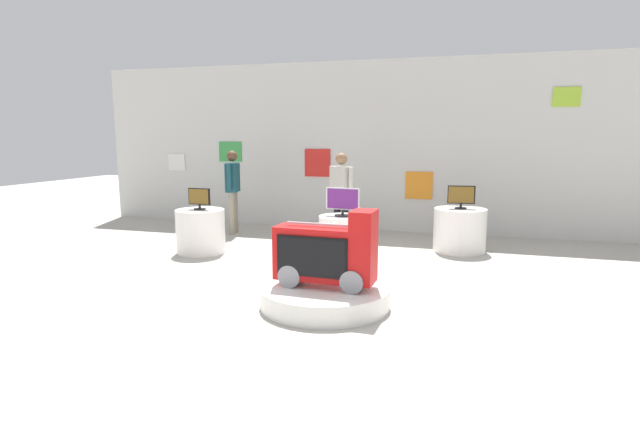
% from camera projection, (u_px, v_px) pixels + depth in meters
% --- Properties ---
extents(ground_plane, '(30.00, 30.00, 0.00)m').
position_uv_depth(ground_plane, '(316.00, 295.00, 6.02)').
color(ground_plane, '#B2ADA3').
extents(back_wall_display, '(12.12, 0.13, 3.27)m').
position_uv_depth(back_wall_display, '(383.00, 147.00, 9.91)').
color(back_wall_display, silver).
rests_on(back_wall_display, ground).
extents(main_display_pedestal, '(1.42, 1.42, 0.22)m').
position_uv_depth(main_display_pedestal, '(325.00, 296.00, 5.63)').
color(main_display_pedestal, white).
rests_on(main_display_pedestal, ground).
extents(novelty_firetruck_tv, '(1.10, 0.44, 0.86)m').
position_uv_depth(novelty_firetruck_tv, '(327.00, 256.00, 5.54)').
color(novelty_firetruck_tv, gray).
rests_on(novelty_firetruck_tv, main_display_pedestal).
extents(display_pedestal_left_rear, '(0.70, 0.70, 0.70)m').
position_uv_depth(display_pedestal_left_rear, '(342.00, 240.00, 7.52)').
color(display_pedestal_left_rear, white).
rests_on(display_pedestal_left_rear, ground).
extents(tv_on_left_rear, '(0.51, 0.23, 0.41)m').
position_uv_depth(tv_on_left_rear, '(343.00, 201.00, 7.42)').
color(tv_on_left_rear, black).
rests_on(tv_on_left_rear, display_pedestal_left_rear).
extents(display_pedestal_center_rear, '(0.83, 0.83, 0.70)m').
position_uv_depth(display_pedestal_center_rear, '(460.00, 230.00, 8.28)').
color(display_pedestal_center_rear, white).
rests_on(display_pedestal_center_rear, ground).
extents(tv_on_center_rear, '(0.43, 0.19, 0.37)m').
position_uv_depth(tv_on_center_rear, '(461.00, 196.00, 8.18)').
color(tv_on_center_rear, black).
rests_on(tv_on_center_rear, display_pedestal_center_rear).
extents(display_pedestal_right_rear, '(0.77, 0.77, 0.70)m').
position_uv_depth(display_pedestal_right_rear, '(201.00, 231.00, 8.17)').
color(display_pedestal_right_rear, white).
rests_on(display_pedestal_right_rear, ground).
extents(tv_on_right_rear, '(0.37, 0.19, 0.34)m').
position_uv_depth(tv_on_right_rear, '(199.00, 198.00, 8.08)').
color(tv_on_right_rear, black).
rests_on(tv_on_right_rear, display_pedestal_right_rear).
extents(shopper_browsing_near_truck, '(0.27, 0.55, 1.57)m').
position_uv_depth(shopper_browsing_near_truck, '(233.00, 186.00, 9.71)').
color(shopper_browsing_near_truck, gray).
rests_on(shopper_browsing_near_truck, ground).
extents(shopper_browsing_rear, '(0.48, 0.38, 1.57)m').
position_uv_depth(shopper_browsing_rear, '(341.00, 192.00, 8.68)').
color(shopper_browsing_rear, black).
rests_on(shopper_browsing_rear, ground).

